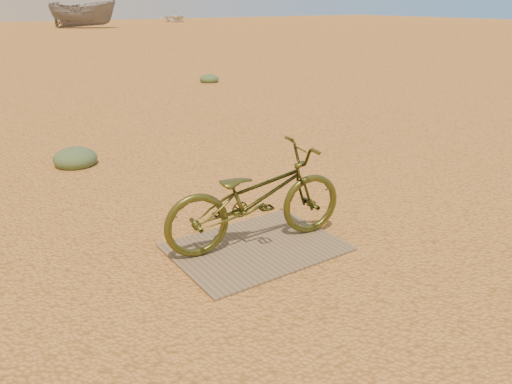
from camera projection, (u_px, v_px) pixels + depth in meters
ground at (339, 254)px, 4.66m from camera, size 120.00×120.00×0.00m
plywood_board at (256, 247)px, 4.76m from camera, size 1.55×1.14×0.02m
bicycle at (256, 197)px, 4.66m from camera, size 1.87×0.88×0.95m
boat_mid_right at (83, 14)px, 42.05m from camera, size 5.95×5.30×2.25m
boat_far_right at (174, 17)px, 54.67m from camera, size 4.50×5.29×0.93m
kale_a at (76, 165)px, 7.18m from camera, size 0.61×0.61×0.34m
kale_b at (209, 82)px, 14.43m from camera, size 0.55×0.55×0.30m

